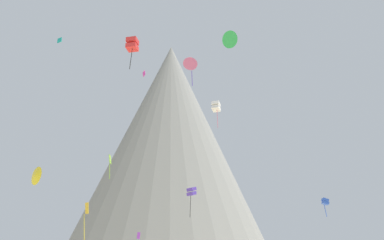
% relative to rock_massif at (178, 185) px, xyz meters
% --- Properties ---
extents(rock_massif, '(73.60, 73.60, 65.26)m').
position_rel_rock_massif_xyz_m(rock_massif, '(0.00, 0.00, 0.00)').
color(rock_massif, gray).
rests_on(rock_massif, ground_plane).
extents(kite_magenta_high, '(0.55, 0.80, 0.89)m').
position_rel_rock_massif_xyz_m(kite_magenta_high, '(-6.93, -39.96, 9.45)').
color(kite_magenta_high, '#D1339E').
extents(kite_rainbow_high, '(1.91, 0.38, 4.08)m').
position_rel_rock_massif_xyz_m(kite_rainbow_high, '(-0.15, -56.06, 3.02)').
color(kite_rainbow_high, '#E5668C').
extents(kite_yellow_low, '(1.44, 1.50, 1.79)m').
position_rel_rock_massif_xyz_m(kite_yellow_low, '(-15.23, -66.83, -14.71)').
color(kite_yellow_low, yellow).
extents(kite_indigo_mid, '(1.77, 1.78, 5.16)m').
position_rel_rock_massif_xyz_m(kite_indigo_mid, '(1.36, -32.66, -8.60)').
color(kite_indigo_mid, '#5138B2').
extents(kite_lime_mid, '(0.39, 1.04, 3.80)m').
position_rel_rock_massif_xyz_m(kite_lime_mid, '(-11.57, -40.19, -5.69)').
color(kite_lime_mid, '#8CD133').
extents(kite_white_high, '(1.76, 1.82, 4.72)m').
position_rel_rock_massif_xyz_m(kite_white_high, '(5.44, -35.44, 5.70)').
color(kite_white_high, white).
extents(kite_blue_mid, '(0.93, 0.86, 2.60)m').
position_rel_rock_massif_xyz_m(kite_blue_mid, '(19.16, -46.53, -12.81)').
color(kite_blue_mid, blue).
extents(kite_teal_high, '(0.64, 0.47, 0.77)m').
position_rel_rock_massif_xyz_m(kite_teal_high, '(-17.00, -56.69, 5.66)').
color(kite_teal_high, teal).
extents(kite_red_high, '(1.71, 1.73, 4.35)m').
position_rel_rock_massif_xyz_m(kite_red_high, '(-7.75, -55.91, 5.78)').
color(kite_red_high, red).
extents(kite_green_high, '(2.35, 2.25, 2.18)m').
position_rel_rock_massif_xyz_m(kite_green_high, '(4.64, -59.93, 4.58)').
color(kite_green_high, green).
extents(kite_gold_mid, '(0.69, 0.55, 5.03)m').
position_rel_rock_massif_xyz_m(kite_gold_mid, '(-13.65, -45.78, -14.67)').
color(kite_gold_mid, gold).
extents(kite_violet_low, '(0.59, 0.44, 1.10)m').
position_rel_rock_massif_xyz_m(kite_violet_low, '(-7.32, -29.48, -15.46)').
color(kite_violet_low, purple).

